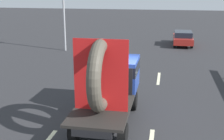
% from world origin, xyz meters
% --- Properties ---
extents(ground_plane, '(120.00, 120.00, 0.00)m').
position_xyz_m(ground_plane, '(0.00, 0.00, 0.00)').
color(ground_plane, '#28282B').
extents(flatbed_truck, '(2.02, 5.05, 3.56)m').
position_xyz_m(flatbed_truck, '(-0.05, -0.35, 1.62)').
color(flatbed_truck, black).
rests_on(flatbed_truck, ground_plane).
extents(distant_sedan, '(1.70, 3.97, 1.29)m').
position_xyz_m(distant_sedan, '(3.54, 16.37, 0.69)').
color(distant_sedan, black).
rests_on(distant_sedan, ground_plane).
extents(traffic_light, '(0.42, 0.36, 6.12)m').
position_xyz_m(traffic_light, '(-6.30, 12.18, 3.97)').
color(traffic_light, gray).
rests_on(traffic_light, ground_plane).
extents(lane_dash_left_far, '(0.16, 2.58, 0.01)m').
position_xyz_m(lane_dash_left_far, '(-1.84, 5.02, 0.00)').
color(lane_dash_left_far, beige).
rests_on(lane_dash_left_far, ground_plane).
extents(lane_dash_right_far, '(0.16, 2.45, 0.01)m').
position_xyz_m(lane_dash_right_far, '(1.75, 5.56, 0.00)').
color(lane_dash_right_far, beige).
rests_on(lane_dash_right_far, ground_plane).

